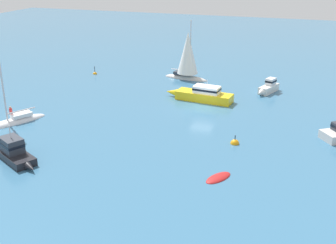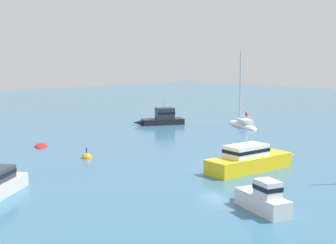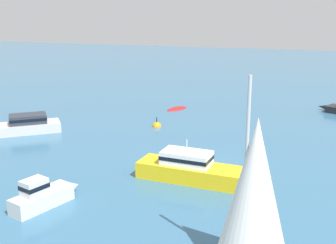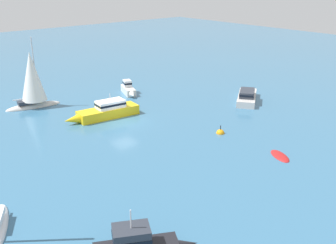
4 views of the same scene
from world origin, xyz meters
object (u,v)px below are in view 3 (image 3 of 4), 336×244
(rib, at_px, (177,109))
(ketch, at_px, (255,204))
(motor_cruiser, at_px, (195,170))
(mooring_buoy, at_px, (157,126))
(launch_1, at_px, (44,195))
(launch_2, at_px, (20,126))

(rib, xyz_separation_m, ketch, (10.69, -27.19, 3.00))
(rib, relative_size, motor_cruiser, 0.33)
(rib, bearing_deg, ketch, -130.63)
(rib, relative_size, ketch, 0.33)
(motor_cruiser, relative_size, mooring_buoy, 6.83)
(launch_1, distance_m, mooring_buoy, 17.30)
(launch_1, bearing_deg, motor_cruiser, -30.37)
(ketch, relative_size, mooring_buoy, 7.00)
(rib, bearing_deg, motor_cruiser, -133.50)
(launch_1, bearing_deg, mooring_buoy, 17.16)
(launch_1, relative_size, mooring_buoy, 3.61)
(launch_2, distance_m, motor_cruiser, 17.86)
(rib, relative_size, launch_1, 0.63)
(launch_1, xyz_separation_m, launch_2, (-9.59, 12.06, -0.02))
(mooring_buoy, bearing_deg, rib, 90.20)
(launch_1, distance_m, launch_2, 15.41)
(rib, height_order, ketch, ketch)
(ketch, height_order, motor_cruiser, ketch)
(ketch, bearing_deg, rib, -60.10)
(launch_2, bearing_deg, rib, -166.60)
(ketch, height_order, launch_2, ketch)
(launch_2, bearing_deg, mooring_buoy, 170.44)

